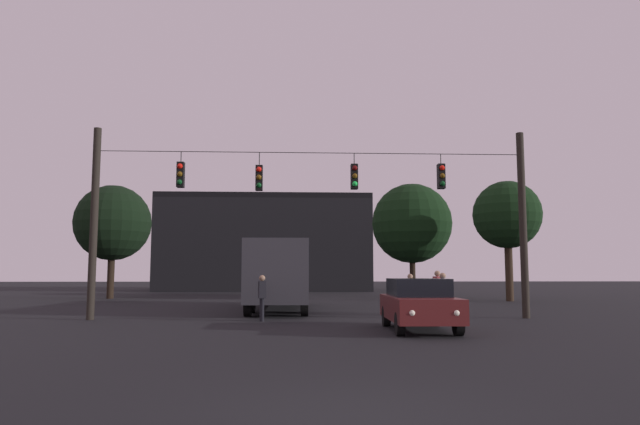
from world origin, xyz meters
name	(u,v)px	position (x,y,z in m)	size (l,w,h in m)	color
ground_plane	(306,304)	(0.00, 24.50, 0.00)	(168.00, 168.00, 0.00)	black
overhead_signal_span	(311,210)	(-0.03, 14.53, 4.04)	(16.36, 0.44, 7.08)	black
city_bus	(280,269)	(-1.34, 20.12, 1.87)	(2.60, 11.01, 3.00)	#2D2D33
car_near_right	(419,303)	(3.01, 10.11, 0.80)	(1.94, 4.38, 1.52)	#511919
pedestrian_crossing_left	(443,293)	(4.87, 14.41, 0.96)	(0.26, 0.37, 1.69)	black
pedestrian_crossing_center	(410,292)	(4.02, 16.22, 0.93)	(0.26, 0.37, 1.66)	black
pedestrian_crossing_right	(262,295)	(-1.80, 13.67, 0.91)	(0.30, 0.40, 1.62)	black
pedestrian_near_bus	(438,289)	(5.22, 16.60, 1.02)	(0.34, 0.41, 1.78)	black
corner_building	(266,245)	(-3.41, 50.55, 4.49)	(19.82, 11.52, 8.98)	black
tree_left_silhouette	(412,223)	(7.60, 32.99, 5.15)	(5.58, 5.58, 7.95)	black
tree_behind_building	(113,223)	(-12.80, 32.13, 5.02)	(5.05, 5.05, 7.56)	black
tree_right_far	(507,215)	(12.32, 27.42, 5.19)	(4.12, 4.12, 7.29)	#2D2116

